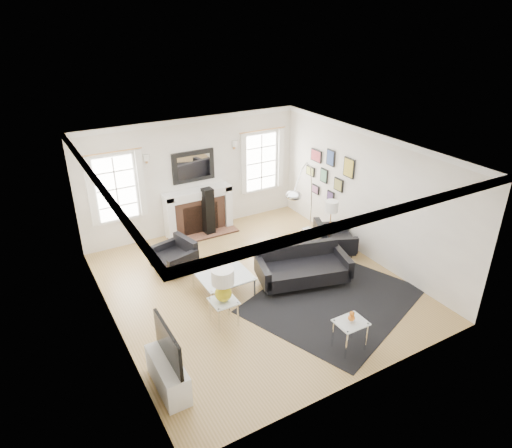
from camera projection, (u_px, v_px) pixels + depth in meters
floor at (256, 286)px, 9.17m from camera, size 6.00×6.00×0.00m
back_wall at (193, 176)px, 10.90m from camera, size 5.50×0.04×2.80m
front_wall at (365, 306)px, 6.22m from camera, size 5.50×0.04×2.80m
left_wall at (107, 260)px, 7.33m from camera, size 0.04×6.00×2.80m
right_wall at (367, 195)px, 9.79m from camera, size 0.04×6.00×2.80m
ceiling at (256, 151)px, 7.95m from camera, size 5.50×6.00×0.02m
crown_molding at (256, 154)px, 7.97m from camera, size 5.50×6.00×0.12m
fireplace at (199, 212)px, 11.11m from camera, size 1.70×0.69×1.11m
mantel_mirror at (193, 166)px, 10.75m from camera, size 1.05×0.07×0.75m
window_left at (116, 188)px, 10.00m from camera, size 1.24×0.15×1.62m
window_right at (261, 162)px, 11.66m from camera, size 1.24×0.15×1.62m
gallery_wall at (328, 172)px, 10.73m from camera, size 0.04×1.73×1.29m
tv_unit at (168, 370)px, 6.61m from camera, size 0.35×1.00×1.09m
area_rug at (333, 300)px, 8.72m from camera, size 3.71×3.42×0.01m
sofa at (302, 267)px, 9.18m from camera, size 1.98×1.27×0.60m
armchair_left at (176, 257)px, 9.58m from camera, size 0.92×0.98×0.56m
armchair_right at (332, 240)px, 10.21m from camera, size 1.09×1.15×0.61m
coffee_table at (223, 275)px, 8.78m from camera, size 0.97×0.97×0.43m
side_table_left at (224, 305)px, 7.92m from camera, size 0.45×0.45×0.49m
nesting_table at (350, 328)px, 7.32m from camera, size 0.49×0.41×0.54m
gourd_lamp at (223, 283)px, 7.72m from camera, size 0.39×0.39×0.63m
orange_vase at (352, 317)px, 7.23m from camera, size 0.11×0.11×0.18m
arc_floor_lamp at (303, 205)px, 9.86m from camera, size 1.55×1.43×2.19m
stick_floor_lamp at (331, 210)px, 9.53m from camera, size 0.29×0.29×1.42m
speaker_tower at (208, 212)px, 10.98m from camera, size 0.25×0.25×1.19m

